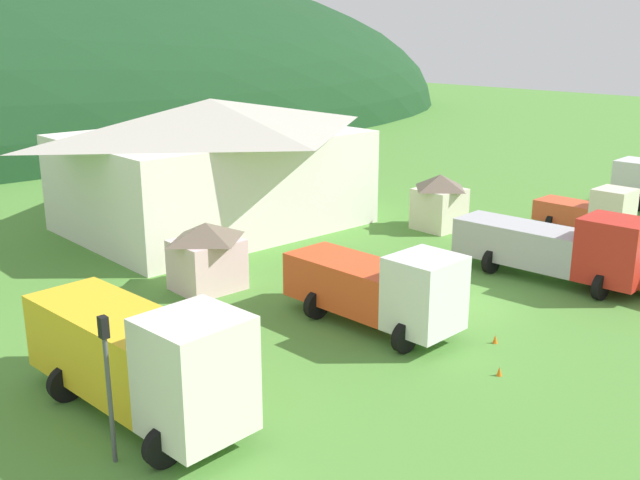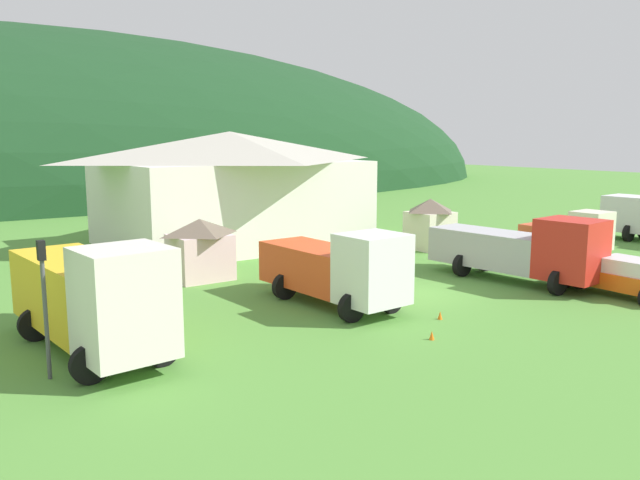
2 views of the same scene
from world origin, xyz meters
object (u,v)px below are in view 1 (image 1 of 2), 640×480
object	(u,v)px
crane_truck_red	(560,246)
traffic_light_west	(108,374)
traffic_cone_near_pickup	(495,343)
traffic_cone_mid_row	(499,376)
light_truck_cream	(592,210)
play_shed_cream	(440,201)
heavy_rig_white	(380,287)
heavy_rig_striped	(141,356)
depot_building	(213,162)
play_shed_pink	(207,255)

from	to	relation	value
crane_truck_red	traffic_light_west	xyz separation A→B (m)	(-20.95, 0.19, 0.85)
traffic_cone_near_pickup	traffic_cone_mid_row	size ratio (longest dim) A/B	1.01
light_truck_cream	traffic_light_west	bearing A→B (deg)	-87.24
play_shed_cream	traffic_cone_near_pickup	world-z (taller)	play_shed_cream
play_shed_cream	heavy_rig_white	distance (m)	14.69
play_shed_cream	heavy_rig_striped	world-z (taller)	heavy_rig_striped
heavy_rig_white	traffic_light_west	xyz separation A→B (m)	(-11.36, -1.46, 0.85)
play_shed_cream	heavy_rig_white	world-z (taller)	heavy_rig_white
depot_building	heavy_rig_white	xyz separation A→B (m)	(-3.87, -16.32, -2.05)
traffic_light_west	traffic_cone_near_pickup	distance (m)	13.76
depot_building	crane_truck_red	xyz separation A→B (m)	(5.73, -17.98, -2.05)
depot_building	light_truck_cream	size ratio (longest dim) A/B	3.13
play_shed_cream	traffic_light_west	size ratio (longest dim) A/B	0.77
play_shed_pink	traffic_cone_mid_row	size ratio (longest dim) A/B	4.72
heavy_rig_white	light_truck_cream	world-z (taller)	heavy_rig_white
depot_building	light_truck_cream	bearing A→B (deg)	-46.37
heavy_rig_striped	play_shed_cream	bearing A→B (deg)	103.92
depot_building	heavy_rig_striped	bearing A→B (deg)	-129.71
depot_building	traffic_light_west	distance (m)	23.44
traffic_cone_near_pickup	crane_truck_red	bearing A→B (deg)	15.18
play_shed_cream	light_truck_cream	bearing A→B (deg)	-47.98
play_shed_cream	traffic_cone_mid_row	xyz separation A→B (m)	(-12.69, -12.70, -1.58)
traffic_cone_mid_row	traffic_light_west	bearing A→B (deg)	161.41
crane_truck_red	traffic_cone_mid_row	distance (m)	10.40
play_shed_cream	traffic_light_west	bearing A→B (deg)	-159.71
traffic_light_west	traffic_cone_mid_row	world-z (taller)	traffic_light_west
heavy_rig_striped	heavy_rig_white	world-z (taller)	heavy_rig_striped
crane_truck_red	traffic_cone_mid_row	size ratio (longest dim) A/B	13.70
heavy_rig_white	traffic_light_west	world-z (taller)	traffic_light_west
traffic_light_west	play_shed_cream	bearing A→B (deg)	20.29
light_truck_cream	traffic_cone_near_pickup	bearing A→B (deg)	-75.27
light_truck_cream	crane_truck_red	bearing A→B (deg)	-73.35
light_truck_cream	traffic_cone_mid_row	distance (m)	19.38
crane_truck_red	light_truck_cream	size ratio (longest dim) A/B	1.66
play_shed_cream	play_shed_pink	world-z (taller)	play_shed_cream
depot_building	traffic_light_west	world-z (taller)	depot_building
light_truck_cream	traffic_light_west	size ratio (longest dim) A/B	1.29
depot_building	play_shed_cream	size ratio (longest dim) A/B	5.23
play_shed_pink	traffic_light_west	world-z (taller)	traffic_light_west
light_truck_cream	traffic_cone_near_pickup	world-z (taller)	light_truck_cream
crane_truck_red	traffic_light_west	world-z (taller)	traffic_light_west
depot_building	crane_truck_red	world-z (taller)	depot_building
traffic_cone_mid_row	light_truck_cream	bearing A→B (deg)	20.01
depot_building	play_shed_cream	world-z (taller)	depot_building
play_shed_cream	play_shed_pink	xyz separation A→B (m)	(-15.00, 0.36, -0.07)
traffic_light_west	traffic_cone_near_pickup	xyz separation A→B (m)	(13.36, -2.26, -2.45)
crane_truck_red	traffic_light_west	size ratio (longest dim) A/B	2.14
depot_building	play_shed_cream	distance (m)	12.69
depot_building	crane_truck_red	bearing A→B (deg)	-72.33
play_shed_pink	traffic_cone_mid_row	bearing A→B (deg)	-79.97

